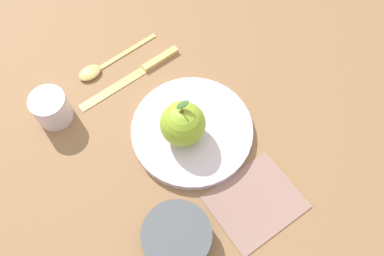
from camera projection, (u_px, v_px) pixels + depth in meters
The scene contains 8 objects.
ground_plane at pixel (179, 124), 0.77m from camera, with size 2.40×2.40×0.00m, color olive.
dinner_plate at pixel (192, 130), 0.75m from camera, with size 0.23×0.23×0.02m.
apple at pixel (183, 124), 0.70m from camera, with size 0.08×0.08×0.10m.
side_bowl at pixel (177, 236), 0.65m from camera, with size 0.12×0.12×0.04m.
cup at pixel (50, 110), 0.74m from camera, with size 0.07×0.07×0.06m.
knife at pixel (139, 72), 0.82m from camera, with size 0.17×0.18×0.01m.
spoon at pixel (99, 67), 0.82m from camera, with size 0.14×0.15×0.01m.
linen_napkin at pixel (256, 202), 0.70m from camera, with size 0.13×0.15×0.00m, color gray.
Camera 1 is at (-0.34, -0.05, 0.69)m, focal length 37.50 mm.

